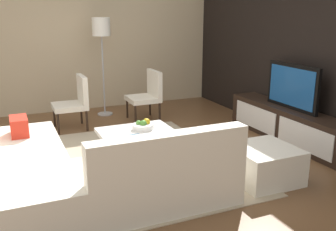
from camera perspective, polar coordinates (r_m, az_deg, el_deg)
The scene contains 14 objects.
ground_plane at distance 4.83m, azimuth -4.79°, elevation -7.57°, with size 14.00×14.00×0.00m, color brown.
feature_wall_back at distance 5.91m, azimuth 20.86°, elevation 9.77°, with size 6.40×0.12×2.80m, color black.
side_wall_left at distance 7.60m, azimuth -11.63°, elevation 11.52°, with size 0.12×5.20×2.80m, color #C6B28E.
area_rug at distance 4.92m, azimuth -5.18°, elevation -7.10°, with size 3.02×2.40×0.01m, color tan.
media_console at distance 5.91m, azimuth 17.68°, elevation -1.34°, with size 2.36×0.44×0.50m.
television at distance 5.78m, azimuth 18.15°, elevation 4.15°, with size 1.01×0.06×0.65m.
sectional_couch at distance 4.07m, azimuth -13.95°, elevation -8.12°, with size 2.33×2.40×0.83m.
coffee_table at distance 4.87m, azimuth -4.11°, elevation -4.79°, with size 1.01×0.95×0.38m.
accent_chair_near at distance 6.38m, azimuth -13.75°, elevation 2.37°, with size 0.53×0.53×0.87m.
floor_lamp at distance 6.99m, azimuth -9.95°, elevation 12.08°, with size 0.32×0.32×1.77m.
ottoman at distance 4.49m, azimuth 14.09°, elevation -7.06°, with size 0.70×0.70×0.40m, color silver.
fruit_bowl at distance 4.99m, azimuth -3.74°, elevation -1.52°, with size 0.28×0.28×0.14m.
accent_chair_far at distance 6.73m, azimuth -3.02°, elevation 3.48°, with size 0.54×0.52×0.87m.
book_stack at distance 4.57m, azimuth -4.69°, elevation -3.49°, with size 0.21×0.14×0.05m.
Camera 1 is at (4.21, -1.41, 1.89)m, focal length 40.65 mm.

